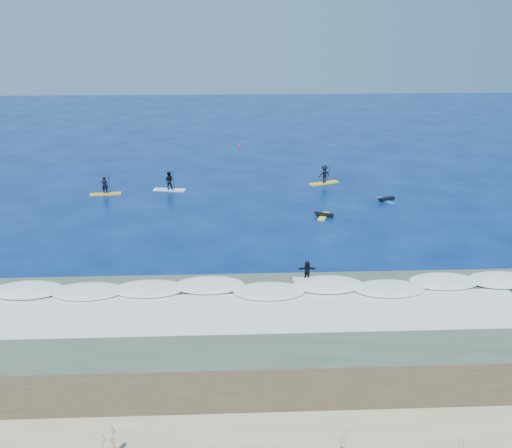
{
  "coord_description": "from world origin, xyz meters",
  "views": [
    {
      "loc": [
        -1.29,
        -43.9,
        17.76
      ],
      "look_at": [
        0.59,
        0.74,
        0.6
      ],
      "focal_mm": 40.0,
      "sensor_mm": 36.0,
      "label": 1
    }
  ],
  "objects_px": {
    "sup_paddler_right": "(324,175)",
    "prone_paddler_far": "(386,200)",
    "sup_paddler_center": "(169,182)",
    "marker_buoy": "(239,146)",
    "sup_paddler_left": "(105,188)",
    "prone_paddler_near": "(324,215)",
    "wave_surfer": "(307,271)"
  },
  "relations": [
    {
      "from": "sup_paddler_left",
      "to": "sup_paddler_right",
      "type": "bearing_deg",
      "value": 0.02
    },
    {
      "from": "sup_paddler_center",
      "to": "marker_buoy",
      "type": "xyz_separation_m",
      "value": [
        7.48,
        18.54,
        -0.61
      ]
    },
    {
      "from": "prone_paddler_near",
      "to": "marker_buoy",
      "type": "distance_m",
      "value": 27.99
    },
    {
      "from": "prone_paddler_far",
      "to": "wave_surfer",
      "type": "height_order",
      "value": "wave_surfer"
    },
    {
      "from": "sup_paddler_left",
      "to": "marker_buoy",
      "type": "height_order",
      "value": "sup_paddler_left"
    },
    {
      "from": "sup_paddler_right",
      "to": "wave_surfer",
      "type": "relative_size",
      "value": 1.7
    },
    {
      "from": "prone_paddler_far",
      "to": "sup_paddler_left",
      "type": "bearing_deg",
      "value": 60.82
    },
    {
      "from": "prone_paddler_far",
      "to": "wave_surfer",
      "type": "xyz_separation_m",
      "value": [
        -9.86,
        -16.94,
        0.64
      ]
    },
    {
      "from": "sup_paddler_left",
      "to": "wave_surfer",
      "type": "distance_m",
      "value": 26.93
    },
    {
      "from": "prone_paddler_near",
      "to": "marker_buoy",
      "type": "relative_size",
      "value": 3.83
    },
    {
      "from": "sup_paddler_left",
      "to": "sup_paddler_center",
      "type": "height_order",
      "value": "sup_paddler_center"
    },
    {
      "from": "sup_paddler_right",
      "to": "prone_paddler_far",
      "type": "relative_size",
      "value": 1.42
    },
    {
      "from": "sup_paddler_right",
      "to": "wave_surfer",
      "type": "distance_m",
      "value": 23.51
    },
    {
      "from": "sup_paddler_right",
      "to": "prone_paddler_near",
      "type": "bearing_deg",
      "value": -120.43
    },
    {
      "from": "sup_paddler_center",
      "to": "marker_buoy",
      "type": "relative_size",
      "value": 5.72
    },
    {
      "from": "sup_paddler_right",
      "to": "wave_surfer",
      "type": "height_order",
      "value": "sup_paddler_right"
    },
    {
      "from": "prone_paddler_near",
      "to": "wave_surfer",
      "type": "distance_m",
      "value": 13.22
    },
    {
      "from": "sup_paddler_center",
      "to": "wave_surfer",
      "type": "height_order",
      "value": "sup_paddler_center"
    },
    {
      "from": "sup_paddler_center",
      "to": "marker_buoy",
      "type": "distance_m",
      "value": 20.0
    },
    {
      "from": "sup_paddler_left",
      "to": "sup_paddler_right",
      "type": "height_order",
      "value": "sup_paddler_right"
    },
    {
      "from": "sup_paddler_center",
      "to": "prone_paddler_near",
      "type": "bearing_deg",
      "value": -20.77
    },
    {
      "from": "sup_paddler_left",
      "to": "prone_paddler_near",
      "type": "relative_size",
      "value": 1.38
    },
    {
      "from": "prone_paddler_near",
      "to": "sup_paddler_left",
      "type": "bearing_deg",
      "value": 92.77
    },
    {
      "from": "sup_paddler_left",
      "to": "prone_paddler_far",
      "type": "xyz_separation_m",
      "value": [
        27.67,
        -3.27,
        -0.51
      ]
    },
    {
      "from": "sup_paddler_center",
      "to": "prone_paddler_far",
      "type": "xyz_separation_m",
      "value": [
        21.37,
        -4.39,
        -0.7
      ]
    },
    {
      "from": "sup_paddler_right",
      "to": "prone_paddler_far",
      "type": "height_order",
      "value": "sup_paddler_right"
    },
    {
      "from": "sup_paddler_right",
      "to": "wave_surfer",
      "type": "xyz_separation_m",
      "value": [
        -4.74,
        -23.03,
        -0.09
      ]
    },
    {
      "from": "sup_paddler_right",
      "to": "marker_buoy",
      "type": "relative_size",
      "value": 5.64
    },
    {
      "from": "sup_paddler_right",
      "to": "marker_buoy",
      "type": "bearing_deg",
      "value": 95.91
    },
    {
      "from": "sup_paddler_left",
      "to": "wave_surfer",
      "type": "bearing_deg",
      "value": -55.73
    },
    {
      "from": "sup_paddler_right",
      "to": "marker_buoy",
      "type": "distance_m",
      "value": 18.99
    },
    {
      "from": "wave_surfer",
      "to": "sup_paddler_right",
      "type": "bearing_deg",
      "value": 80.39
    }
  ]
}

